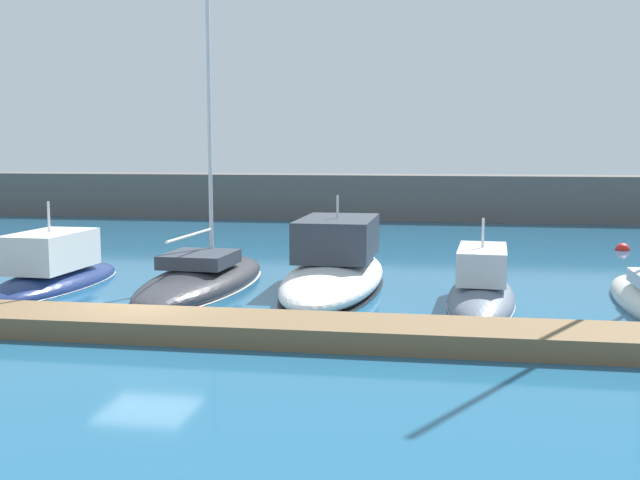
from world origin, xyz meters
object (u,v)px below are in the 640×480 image
Objects in this scene: motorboat_navy_fourth at (55,273)px; motorboat_white_sixth at (335,267)px; sailboat_charcoal_fifth at (203,278)px; mooring_buoy_orange at (325,234)px; mooring_buoy_red at (623,250)px; motorboat_slate_seventh at (481,291)px.

motorboat_navy_fourth is 0.72× the size of motorboat_white_sixth.
sailboat_charcoal_fifth is 4.43m from motorboat_white_sixth.
mooring_buoy_orange is at bearing 10.76° from motorboat_white_sixth.
motorboat_navy_fourth reaches higher than mooring_buoy_red.
mooring_buoy_red is at bearing -56.95° from motorboat_navy_fourth.
motorboat_white_sixth is (4.35, 0.78, 0.36)m from sailboat_charcoal_fifth.
motorboat_navy_fourth reaches higher than mooring_buoy_orange.
motorboat_slate_seventh is 9.96× the size of mooring_buoy_orange.
motorboat_slate_seventh is at bearing -110.50° from motorboat_white_sixth.
motorboat_navy_fourth is 9.41m from motorboat_white_sixth.
motorboat_white_sixth is 15.53× the size of mooring_buoy_red.
motorboat_white_sixth is 5.04m from motorboat_slate_seventh.
sailboat_charcoal_fifth is 9.10m from motorboat_slate_seventh.
sailboat_charcoal_fifth is 23.01× the size of mooring_buoy_orange.
mooring_buoy_red is at bearing -16.39° from mooring_buoy_orange.
motorboat_white_sixth is at bearing -79.87° from mooring_buoy_orange.
mooring_buoy_red is (15.92, 11.91, -0.30)m from sailboat_charcoal_fifth.
sailboat_charcoal_fifth is at bearing -80.75° from motorboat_navy_fourth.
sailboat_charcoal_fifth is 2.31× the size of motorboat_slate_seventh.
mooring_buoy_red is at bearing -24.25° from motorboat_slate_seventh.
mooring_buoy_red is (11.57, 11.13, -0.66)m from motorboat_white_sixth.
sailboat_charcoal_fifth reaches higher than motorboat_slate_seventh.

